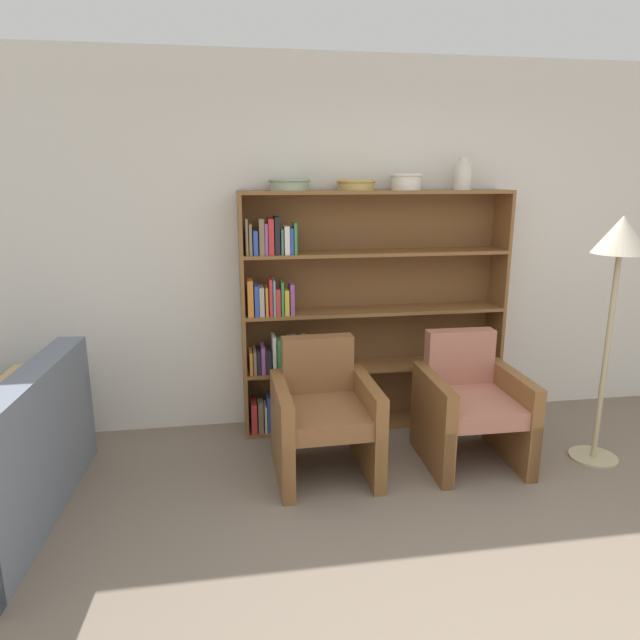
{
  "coord_description": "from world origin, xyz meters",
  "views": [
    {
      "loc": [
        -1.19,
        -1.68,
        1.9
      ],
      "look_at": [
        -0.59,
        2.03,
        0.95
      ],
      "focal_mm": 32.0,
      "sensor_mm": 36.0,
      "label": 1
    }
  ],
  "objects_px": {
    "bowl_slate": "(289,184)",
    "armchair_cushioned": "(470,405)",
    "bookshelf": "(349,318)",
    "floor_lamp": "(619,256)",
    "bowl_brass": "(356,184)",
    "vase_tall": "(463,176)",
    "bowl_sage": "(406,181)",
    "armchair_leather": "(324,415)"
  },
  "relations": [
    {
      "from": "bowl_slate",
      "to": "armchair_cushioned",
      "type": "bearing_deg",
      "value": -31.11
    },
    {
      "from": "bookshelf",
      "to": "floor_lamp",
      "type": "height_order",
      "value": "bookshelf"
    },
    {
      "from": "bowl_brass",
      "to": "vase_tall",
      "type": "distance_m",
      "value": 0.8
    },
    {
      "from": "bookshelf",
      "to": "armchair_cushioned",
      "type": "bearing_deg",
      "value": -45.46
    },
    {
      "from": "bowl_brass",
      "to": "bowl_sage",
      "type": "xyz_separation_m",
      "value": [
        0.37,
        0.0,
        0.02
      ]
    },
    {
      "from": "bowl_slate",
      "to": "armchair_leather",
      "type": "xyz_separation_m",
      "value": [
        0.13,
        -0.69,
        -1.45
      ]
    },
    {
      "from": "bowl_slate",
      "to": "vase_tall",
      "type": "distance_m",
      "value": 1.28
    },
    {
      "from": "bookshelf",
      "to": "bowl_sage",
      "type": "xyz_separation_m",
      "value": [
        0.4,
        -0.02,
        1.01
      ]
    },
    {
      "from": "bookshelf",
      "to": "bowl_sage",
      "type": "distance_m",
      "value": 1.09
    },
    {
      "from": "armchair_cushioned",
      "to": "armchair_leather",
      "type": "bearing_deg",
      "value": 0.78
    },
    {
      "from": "armchair_leather",
      "to": "vase_tall",
      "type": "bearing_deg",
      "value": -150.32
    },
    {
      "from": "vase_tall",
      "to": "floor_lamp",
      "type": "distance_m",
      "value": 1.21
    },
    {
      "from": "bowl_slate",
      "to": "vase_tall",
      "type": "relative_size",
      "value": 1.31
    },
    {
      "from": "bowl_sage",
      "to": "armchair_cushioned",
      "type": "height_order",
      "value": "bowl_sage"
    },
    {
      "from": "bowl_slate",
      "to": "bowl_sage",
      "type": "relative_size",
      "value": 1.27
    },
    {
      "from": "bowl_brass",
      "to": "vase_tall",
      "type": "relative_size",
      "value": 1.22
    },
    {
      "from": "bowl_sage",
      "to": "floor_lamp",
      "type": "bearing_deg",
      "value": -35.62
    },
    {
      "from": "bowl_sage",
      "to": "floor_lamp",
      "type": "relative_size",
      "value": 0.14
    },
    {
      "from": "floor_lamp",
      "to": "bowl_slate",
      "type": "bearing_deg",
      "value": 157.54
    },
    {
      "from": "bookshelf",
      "to": "armchair_leather",
      "type": "bearing_deg",
      "value": -113.94
    },
    {
      "from": "bowl_brass",
      "to": "bowl_slate",
      "type": "bearing_deg",
      "value": 180.0
    },
    {
      "from": "vase_tall",
      "to": "floor_lamp",
      "type": "height_order",
      "value": "vase_tall"
    },
    {
      "from": "bowl_slate",
      "to": "armchair_cushioned",
      "type": "relative_size",
      "value": 0.35
    },
    {
      "from": "armchair_cushioned",
      "to": "floor_lamp",
      "type": "relative_size",
      "value": 0.52
    },
    {
      "from": "bowl_sage",
      "to": "armchair_cushioned",
      "type": "xyz_separation_m",
      "value": [
        0.29,
        -0.69,
        -1.47
      ]
    },
    {
      "from": "bookshelf",
      "to": "armchair_cushioned",
      "type": "height_order",
      "value": "bookshelf"
    },
    {
      "from": "bowl_slate",
      "to": "bowl_sage",
      "type": "height_order",
      "value": "bowl_sage"
    },
    {
      "from": "vase_tall",
      "to": "floor_lamp",
      "type": "relative_size",
      "value": 0.14
    },
    {
      "from": "armchair_leather",
      "to": "floor_lamp",
      "type": "height_order",
      "value": "floor_lamp"
    },
    {
      "from": "bookshelf",
      "to": "armchair_cushioned",
      "type": "xyz_separation_m",
      "value": [
        0.69,
        -0.7,
        -0.46
      ]
    },
    {
      "from": "bookshelf",
      "to": "vase_tall",
      "type": "relative_size",
      "value": 8.72
    },
    {
      "from": "bowl_sage",
      "to": "bookshelf",
      "type": "bearing_deg",
      "value": 177.33
    },
    {
      "from": "bookshelf",
      "to": "armchair_cushioned",
      "type": "distance_m",
      "value": 1.09
    },
    {
      "from": "bookshelf",
      "to": "armchair_leather",
      "type": "xyz_separation_m",
      "value": [
        -0.31,
        -0.7,
        -0.46
      ]
    },
    {
      "from": "vase_tall",
      "to": "armchair_leather",
      "type": "bearing_deg",
      "value": -149.14
    },
    {
      "from": "bowl_slate",
      "to": "bookshelf",
      "type": "bearing_deg",
      "value": 2.44
    },
    {
      "from": "vase_tall",
      "to": "floor_lamp",
      "type": "xyz_separation_m",
      "value": [
        0.73,
        -0.83,
        -0.49
      ]
    },
    {
      "from": "bowl_sage",
      "to": "floor_lamp",
      "type": "height_order",
      "value": "bowl_sage"
    },
    {
      "from": "bookshelf",
      "to": "vase_tall",
      "type": "distance_m",
      "value": 1.34
    },
    {
      "from": "vase_tall",
      "to": "armchair_leather",
      "type": "distance_m",
      "value": 2.01
    },
    {
      "from": "bowl_brass",
      "to": "armchair_cushioned",
      "type": "relative_size",
      "value": 0.33
    },
    {
      "from": "vase_tall",
      "to": "armchair_leather",
      "type": "relative_size",
      "value": 0.27
    }
  ]
}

